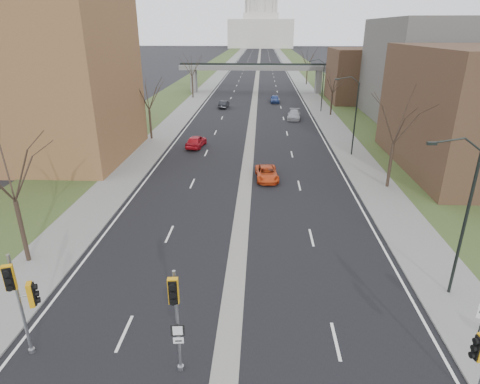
# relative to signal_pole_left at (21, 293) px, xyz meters

# --- Properties ---
(ground) EXTENTS (700.00, 700.00, 0.00)m
(ground) POSITION_rel_signal_pole_left_xyz_m (8.54, -0.51, -3.32)
(ground) COLOR black
(ground) RESTS_ON ground
(road_surface) EXTENTS (20.00, 600.00, 0.01)m
(road_surface) POSITION_rel_signal_pole_left_xyz_m (8.54, 149.49, -3.32)
(road_surface) COLOR black
(road_surface) RESTS_ON ground
(median_strip) EXTENTS (1.20, 600.00, 0.02)m
(median_strip) POSITION_rel_signal_pole_left_xyz_m (8.54, 149.49, -3.32)
(median_strip) COLOR gray
(median_strip) RESTS_ON ground
(sidewalk_right) EXTENTS (4.00, 600.00, 0.12)m
(sidewalk_right) POSITION_rel_signal_pole_left_xyz_m (20.54, 149.49, -3.26)
(sidewalk_right) COLOR gray
(sidewalk_right) RESTS_ON ground
(sidewalk_left) EXTENTS (4.00, 600.00, 0.12)m
(sidewalk_left) POSITION_rel_signal_pole_left_xyz_m (-3.46, 149.49, -3.26)
(sidewalk_left) COLOR gray
(sidewalk_left) RESTS_ON ground
(grass_verge_right) EXTENTS (8.00, 600.00, 0.10)m
(grass_verge_right) POSITION_rel_signal_pole_left_xyz_m (26.54, 149.49, -3.27)
(grass_verge_right) COLOR #304821
(grass_verge_right) RESTS_ON ground
(grass_verge_left) EXTENTS (8.00, 600.00, 0.10)m
(grass_verge_left) POSITION_rel_signal_pole_left_xyz_m (-9.46, 149.49, -3.27)
(grass_verge_left) COLOR #304821
(grass_verge_left) RESTS_ON ground
(apartment_building) EXTENTS (25.00, 16.00, 22.00)m
(apartment_building) POSITION_rel_signal_pole_left_xyz_m (-17.46, 29.49, 7.68)
(apartment_building) COLOR brown
(apartment_building) RESTS_ON ground
(commercial_block_mid) EXTENTS (18.00, 22.00, 15.00)m
(commercial_block_mid) POSITION_rel_signal_pole_left_xyz_m (36.54, 51.49, 4.18)
(commercial_block_mid) COLOR #605D58
(commercial_block_mid) RESTS_ON ground
(commercial_block_far) EXTENTS (14.00, 14.00, 10.00)m
(commercial_block_far) POSITION_rel_signal_pole_left_xyz_m (30.54, 69.49, 1.68)
(commercial_block_far) COLOR brown
(commercial_block_far) RESTS_ON ground
(pedestrian_bridge) EXTENTS (34.00, 3.00, 6.45)m
(pedestrian_bridge) POSITION_rel_signal_pole_left_xyz_m (8.54, 79.49, 1.52)
(pedestrian_bridge) COLOR slate
(pedestrian_bridge) RESTS_ON ground
(capitol) EXTENTS (48.00, 42.00, 55.75)m
(capitol) POSITION_rel_signal_pole_left_xyz_m (8.54, 319.49, 15.28)
(capitol) COLOR silver
(capitol) RESTS_ON ground
(streetlight_near) EXTENTS (2.61, 0.20, 8.70)m
(streetlight_near) POSITION_rel_signal_pole_left_xyz_m (19.52, 5.49, 3.63)
(streetlight_near) COLOR black
(streetlight_near) RESTS_ON sidewalk_right
(streetlight_mid) EXTENTS (2.61, 0.20, 8.70)m
(streetlight_mid) POSITION_rel_signal_pole_left_xyz_m (19.52, 31.49, 3.63)
(streetlight_mid) COLOR black
(streetlight_mid) RESTS_ON sidewalk_right
(streetlight_far) EXTENTS (2.61, 0.20, 8.70)m
(streetlight_far) POSITION_rel_signal_pole_left_xyz_m (19.52, 57.49, 3.63)
(streetlight_far) COLOR black
(streetlight_far) RESTS_ON sidewalk_right
(tree_left_a) EXTENTS (7.20, 7.20, 9.40)m
(tree_left_a) POSITION_rel_signal_pole_left_xyz_m (-4.46, 7.49, 3.31)
(tree_left_a) COLOR #382B21
(tree_left_a) RESTS_ON sidewalk_left
(tree_left_b) EXTENTS (6.75, 6.75, 8.81)m
(tree_left_b) POSITION_rel_signal_pole_left_xyz_m (-4.46, 37.49, 2.91)
(tree_left_b) COLOR #382B21
(tree_left_b) RESTS_ON sidewalk_left
(tree_left_c) EXTENTS (7.65, 7.65, 9.99)m
(tree_left_c) POSITION_rel_signal_pole_left_xyz_m (-4.46, 71.49, 3.72)
(tree_left_c) COLOR #382B21
(tree_left_c) RESTS_ON sidewalk_left
(tree_right_a) EXTENTS (7.20, 7.20, 9.40)m
(tree_right_a) POSITION_rel_signal_pole_left_xyz_m (21.54, 21.49, 3.31)
(tree_right_a) COLOR #382B21
(tree_right_a) RESTS_ON sidewalk_right
(tree_right_b) EXTENTS (6.30, 6.30, 8.22)m
(tree_right_b) POSITION_rel_signal_pole_left_xyz_m (21.54, 54.49, 2.50)
(tree_right_b) COLOR #382B21
(tree_right_b) RESTS_ON sidewalk_right
(tree_right_c) EXTENTS (7.65, 7.65, 9.99)m
(tree_right_c) POSITION_rel_signal_pole_left_xyz_m (21.54, 94.49, 3.72)
(tree_right_c) COLOR #382B21
(tree_right_c) RESTS_ON sidewalk_right
(signal_pole_left) EXTENTS (0.85, 1.14, 5.07)m
(signal_pole_left) POSITION_rel_signal_pole_left_xyz_m (0.00, 0.00, 0.00)
(signal_pole_left) COLOR gray
(signal_pole_left) RESTS_ON ground
(signal_pole_median) EXTENTS (0.57, 0.82, 4.95)m
(signal_pole_median) POSITION_rel_signal_pole_left_xyz_m (6.67, -0.78, 0.13)
(signal_pole_median) COLOR gray
(signal_pole_median) RESTS_ON ground
(car_left_near) EXTENTS (2.35, 4.59, 1.50)m
(car_left_near) POSITION_rel_signal_pole_left_xyz_m (2.00, 34.03, -2.57)
(car_left_near) COLOR #B31420
(car_left_near) RESTS_ON ground
(car_left_far) EXTENTS (1.76, 4.13, 1.32)m
(car_left_far) POSITION_rel_signal_pole_left_xyz_m (3.04, 60.50, -2.66)
(car_left_far) COLOR black
(car_left_far) RESTS_ON ground
(car_right_near) EXTENTS (2.39, 4.57, 1.23)m
(car_right_near) POSITION_rel_signal_pole_left_xyz_m (10.54, 23.06, -2.71)
(car_right_near) COLOR #CB4215
(car_right_near) RESTS_ON ground
(car_right_mid) EXTENTS (2.51, 5.07, 1.42)m
(car_right_mid) POSITION_rel_signal_pole_left_xyz_m (15.16, 51.19, -2.61)
(car_right_mid) COLOR #96979D
(car_right_mid) RESTS_ON ground
(car_right_far) EXTENTS (1.79, 4.31, 1.46)m
(car_right_far) POSITION_rel_signal_pole_left_xyz_m (12.53, 66.68, -2.59)
(car_right_far) COLOR navy
(car_right_far) RESTS_ON ground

